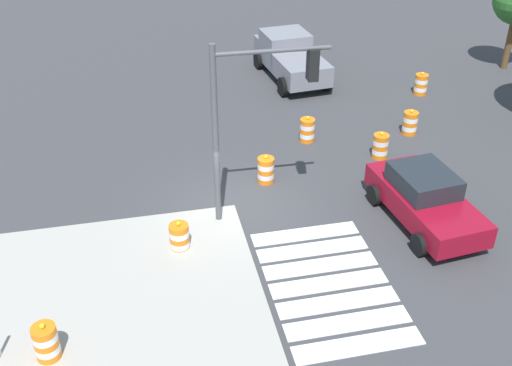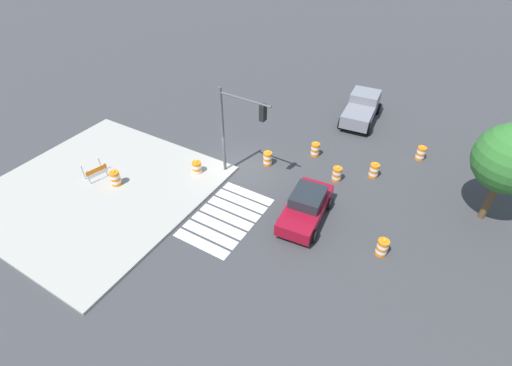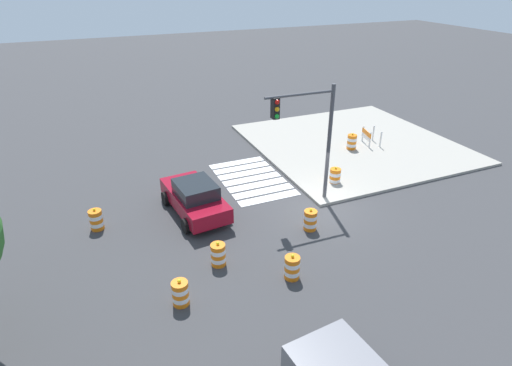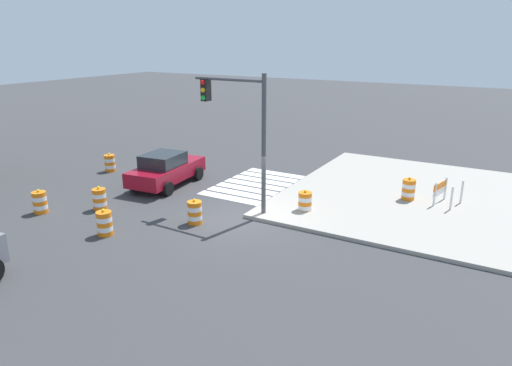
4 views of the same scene
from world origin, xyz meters
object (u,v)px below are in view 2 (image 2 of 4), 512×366
traffic_barrel_median_far (421,153)px  traffic_barrel_lane_center (337,174)px  sports_car (306,206)px  pickup_truck (362,107)px  traffic_barrel_far_curb (197,168)px  traffic_light_pole (238,121)px  traffic_barrel_crosswalk_end (374,170)px  street_tree_streetside_mid (511,159)px  traffic_barrel_near_corner (315,149)px  traffic_barrel_on_sidewalk (115,178)px  traffic_barrel_median_near (382,247)px  construction_barricade (96,171)px  traffic_barrel_opposite_curb (268,159)px

traffic_barrel_median_far → traffic_barrel_lane_center: (4.89, -3.88, 0.00)m
sports_car → pickup_truck: (-12.09, -0.97, 0.16)m
traffic_barrel_far_curb → traffic_light_pole: 4.38m
sports_car → traffic_barrel_crosswalk_end: size_ratio=4.38×
sports_car → traffic_barrel_lane_center: size_ratio=4.38×
sports_car → street_tree_streetside_mid: bearing=121.2°
sports_car → pickup_truck: size_ratio=0.84×
traffic_barrel_near_corner → street_tree_streetside_mid: 10.76m
traffic_barrel_on_sidewalk → traffic_barrel_median_far: bearing=129.3°
traffic_barrel_near_corner → traffic_barrel_lane_center: 2.82m
traffic_light_pole → traffic_barrel_near_corner: bearing=146.6°
traffic_barrel_median_near → construction_barricade: 16.73m
traffic_barrel_near_corner → street_tree_streetside_mid: bearing=85.7°
traffic_barrel_opposite_curb → pickup_truck: bearing=160.3°
sports_car → street_tree_streetside_mid: (-4.97, 8.21, 3.04)m
sports_car → traffic_barrel_lane_center: (-3.97, 0.24, -0.36)m
traffic_barrel_median_far → traffic_barrel_far_curb: (8.76, -11.51, 0.00)m
traffic_barrel_far_curb → construction_barricade: (3.63, -4.77, 0.27)m
traffic_barrel_crosswalk_end → traffic_barrel_near_corner: bearing=-93.9°
sports_car → traffic_barrel_near_corner: size_ratio=4.38×
traffic_barrel_median_far → street_tree_streetside_mid: street_tree_streetside_mid is taller
traffic_barrel_opposite_curb → traffic_barrel_lane_center: bearing=99.6°
construction_barricade → street_tree_streetside_mid: size_ratio=0.25×
traffic_light_pole → construction_barricade: bearing=-56.6°
traffic_light_pole → street_tree_streetside_mid: bearing=105.9°
traffic_light_pole → traffic_barrel_crosswalk_end: bearing=121.2°
traffic_barrel_on_sidewalk → traffic_barrel_crosswalk_end: bearing=124.4°
pickup_truck → traffic_barrel_crosswalk_end: bearing=24.6°
traffic_barrel_crosswalk_end → traffic_light_pole: (4.25, -7.01, 3.46)m
street_tree_streetside_mid → traffic_barrel_median_far: bearing=-133.5°
traffic_barrel_opposite_curb → street_tree_streetside_mid: size_ratio=0.18×
sports_car → traffic_barrel_median_far: sports_car is taller
traffic_light_pole → street_tree_streetside_mid: (-3.75, 13.17, -0.05)m
traffic_barrel_crosswalk_end → traffic_light_pole: traffic_light_pole is taller
traffic_barrel_near_corner → traffic_barrel_on_sidewalk: size_ratio=1.00×
construction_barricade → traffic_barrel_median_far: bearing=127.3°
traffic_barrel_on_sidewalk → pickup_truck: bearing=147.5°
traffic_barrel_opposite_curb → traffic_barrel_on_sidewalk: bearing=-45.4°
traffic_barrel_crosswalk_end → traffic_barrel_median_far: bearing=148.8°
traffic_barrel_opposite_curb → traffic_barrel_crosswalk_end: bearing=109.8°
traffic_barrel_lane_center → street_tree_streetside_mid: (-1.00, 7.98, 3.40)m
traffic_barrel_crosswalk_end → traffic_barrel_on_sidewalk: (8.78, -12.84, 0.15)m
street_tree_streetside_mid → traffic_barrel_opposite_curb: bearing=-82.0°
traffic_barrel_near_corner → traffic_barrel_opposite_curb: 3.33m
pickup_truck → traffic_barrel_near_corner: size_ratio=5.21×
traffic_barrel_median_far → construction_barricade: construction_barricade is taller
construction_barricade → street_tree_streetside_mid: (-8.50, 20.39, 3.14)m
traffic_barrel_on_sidewalk → street_tree_streetside_mid: 20.97m
traffic_barrel_opposite_curb → street_tree_streetside_mid: bearing=98.0°
traffic_barrel_opposite_curb → traffic_barrel_near_corner: bearing=139.0°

